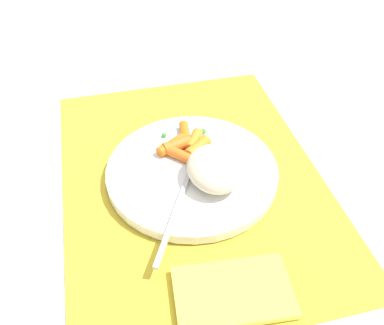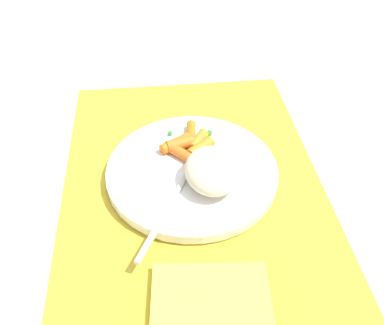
{
  "view_description": "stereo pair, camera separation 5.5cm",
  "coord_description": "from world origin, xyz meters",
  "px_view_note": "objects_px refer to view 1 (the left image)",
  "views": [
    {
      "loc": [
        -0.41,
        0.1,
        0.42
      ],
      "look_at": [
        0.0,
        0.0,
        0.03
      ],
      "focal_mm": 39.52,
      "sensor_mm": 36.0,
      "label": 1
    },
    {
      "loc": [
        -0.42,
        0.05,
        0.42
      ],
      "look_at": [
        0.0,
        0.0,
        0.03
      ],
      "focal_mm": 39.52,
      "sensor_mm": 36.0,
      "label": 2
    }
  ],
  "objects_px": {
    "fork": "(184,188)",
    "rice_mound": "(215,168)",
    "carrot_portion": "(184,145)",
    "napkin": "(235,292)",
    "plate": "(192,172)"
  },
  "relations": [
    {
      "from": "fork",
      "to": "rice_mound",
      "type": "bearing_deg",
      "value": -78.87
    },
    {
      "from": "plate",
      "to": "napkin",
      "type": "bearing_deg",
      "value": -179.51
    },
    {
      "from": "plate",
      "to": "carrot_portion",
      "type": "bearing_deg",
      "value": 3.3
    },
    {
      "from": "fork",
      "to": "napkin",
      "type": "height_order",
      "value": "fork"
    },
    {
      "from": "carrot_portion",
      "to": "fork",
      "type": "height_order",
      "value": "carrot_portion"
    },
    {
      "from": "plate",
      "to": "fork",
      "type": "height_order",
      "value": "fork"
    },
    {
      "from": "fork",
      "to": "napkin",
      "type": "bearing_deg",
      "value": -172.13
    },
    {
      "from": "fork",
      "to": "napkin",
      "type": "xyz_separation_m",
      "value": [
        -0.15,
        -0.02,
        -0.01
      ]
    },
    {
      "from": "plate",
      "to": "napkin",
      "type": "distance_m",
      "value": 0.19
    },
    {
      "from": "plate",
      "to": "napkin",
      "type": "xyz_separation_m",
      "value": [
        -0.19,
        -0.0,
        -0.0
      ]
    },
    {
      "from": "carrot_portion",
      "to": "napkin",
      "type": "relative_size",
      "value": 0.71
    },
    {
      "from": "plate",
      "to": "rice_mound",
      "type": "bearing_deg",
      "value": -140.42
    },
    {
      "from": "plate",
      "to": "carrot_portion",
      "type": "relative_size",
      "value": 2.64
    },
    {
      "from": "carrot_portion",
      "to": "rice_mound",
      "type": "bearing_deg",
      "value": -159.6
    },
    {
      "from": "carrot_portion",
      "to": "fork",
      "type": "distance_m",
      "value": 0.08
    }
  ]
}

